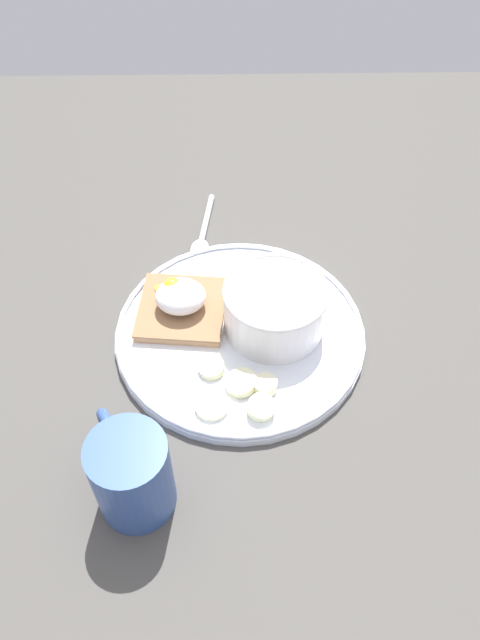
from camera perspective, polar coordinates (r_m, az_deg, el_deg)
ground_plane at (r=73.87cm, az=0.00°, el=-1.99°), size 120.00×120.00×2.00cm
plate at (r=72.46cm, az=0.00°, el=-1.12°), size 28.95×28.95×1.60cm
oatmeal_bowl at (r=70.58cm, az=3.20°, el=1.14°), size 11.82×11.82×6.24cm
toast_slice at (r=73.91cm, az=-5.33°, el=1.02°), size 10.97×10.97×1.21cm
poached_egg at (r=72.31cm, az=-5.53°, el=2.24°), size 6.60×6.15×3.52cm
banana_slice_front at (r=65.35cm, az=1.94°, el=-8.00°), size 3.72×3.86×1.91cm
banana_slice_left at (r=67.29cm, az=0.08°, el=-5.75°), size 3.75×3.66×1.53cm
banana_slice_back at (r=68.60cm, az=-2.62°, el=-4.37°), size 3.71×3.67×1.14cm
banana_slice_right at (r=66.00cm, az=-2.61°, el=-7.77°), size 3.82×3.85×0.94cm
banana_slice_inner at (r=67.10cm, az=2.32°, el=-5.96°), size 3.41×3.47×1.41cm
coffee_mug at (r=59.00cm, az=-9.93°, el=-13.63°), size 7.72×10.29×9.80cm
spoon at (r=84.80cm, az=-3.40°, el=7.87°), size 3.31×12.70×0.80cm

